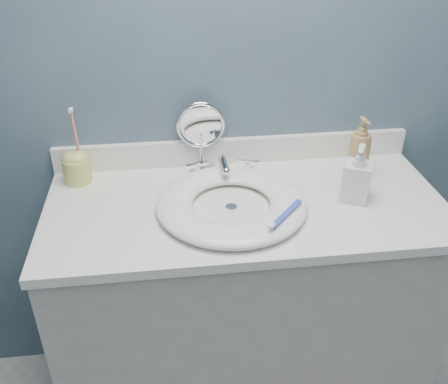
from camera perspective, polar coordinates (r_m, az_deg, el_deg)
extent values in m
cube|color=#455467|center=(1.64, 1.21, 13.59)|extent=(2.20, 0.02, 2.40)
cube|color=beige|center=(1.81, 2.21, -13.39)|extent=(1.20, 0.55, 0.85)
cube|color=white|center=(1.53, 2.54, -1.64)|extent=(1.22, 0.57, 0.03)
cube|color=white|center=(1.73, 1.16, 4.75)|extent=(1.22, 0.02, 0.09)
cylinder|color=silver|center=(1.49, 0.85, -1.78)|extent=(0.04, 0.04, 0.01)
cube|color=silver|center=(1.67, -0.14, 2.19)|extent=(0.22, 0.05, 0.01)
cylinder|color=silver|center=(1.65, -0.15, 3.07)|extent=(0.03, 0.03, 0.06)
cylinder|color=silver|center=(1.60, 0.05, 3.16)|extent=(0.02, 0.09, 0.02)
sphere|color=silver|center=(1.56, 0.26, 2.39)|extent=(0.03, 0.03, 0.03)
cylinder|color=silver|center=(1.65, -3.07, 2.50)|extent=(0.02, 0.02, 0.03)
cube|color=silver|center=(1.64, -3.09, 3.14)|extent=(0.08, 0.03, 0.01)
cylinder|color=silver|center=(1.67, 2.75, 2.85)|extent=(0.02, 0.02, 0.03)
cube|color=silver|center=(1.66, 2.77, 3.48)|extent=(0.08, 0.03, 0.01)
cylinder|color=silver|center=(1.72, -2.57, 3.01)|extent=(0.09, 0.09, 0.01)
cylinder|color=silver|center=(1.69, -2.62, 4.80)|extent=(0.01, 0.01, 0.12)
torus|color=silver|center=(1.65, -2.69, 7.67)|extent=(0.16, 0.01, 0.16)
cylinder|color=white|center=(1.65, -2.69, 7.67)|extent=(0.14, 0.01, 0.13)
imported|color=#AD884E|center=(1.69, 15.26, 4.97)|extent=(0.08, 0.08, 0.20)
imported|color=silver|center=(1.55, 15.04, 2.12)|extent=(0.11, 0.11, 0.18)
cylinder|color=#CCCD66|center=(1.68, -16.44, 2.42)|extent=(0.09, 0.09, 0.08)
ellipsoid|color=#CCCD66|center=(1.66, -16.65, 3.68)|extent=(0.09, 0.08, 0.05)
cylinder|color=#D97B7C|center=(1.63, -16.60, 6.12)|extent=(0.01, 0.03, 0.17)
cube|color=white|center=(1.59, -17.11, 8.91)|extent=(0.01, 0.02, 0.01)
cube|color=#354CBF|center=(1.40, 7.17, -2.49)|extent=(0.11, 0.13, 0.01)
cube|color=white|center=(1.34, 5.48, -3.88)|extent=(0.02, 0.03, 0.01)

